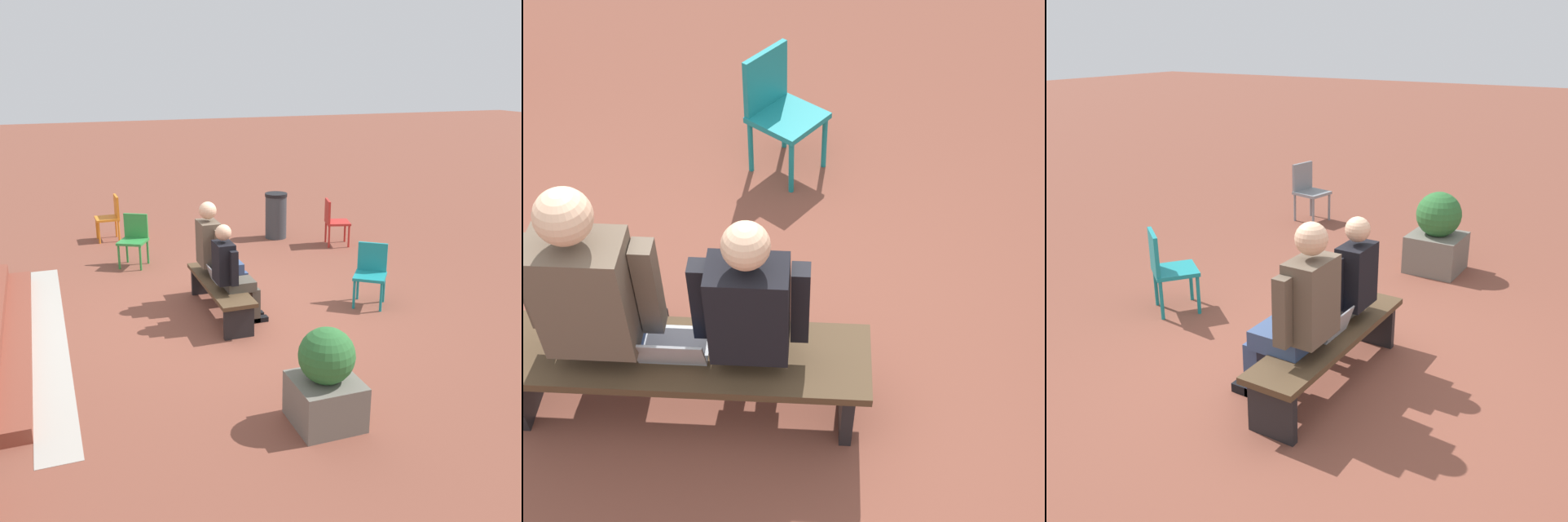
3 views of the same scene
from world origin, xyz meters
TOP-DOWN VIEW (x-y plane):
  - ground_plane at (0.00, 0.00)m, footprint 60.00×60.00m
  - bench at (0.11, 0.13)m, footprint 1.80×0.44m
  - person_student at (-0.23, 0.06)m, footprint 0.52×0.66m
  - person_adult at (0.47, 0.05)m, footprint 0.60×0.76m
  - laptop at (0.13, 0.14)m, footprint 0.32×0.29m
  - plastic_chair_far_right at (-0.24, -1.92)m, footprint 0.59×0.59m

SIDE VIEW (x-z plane):
  - ground_plane at x=0.00m, z-range 0.00..0.00m
  - bench at x=0.11m, z-range 0.13..0.58m
  - plastic_chair_far_right at x=-0.24m, z-range 0.06..0.90m
  - laptop at x=0.13m, z-range 0.39..0.61m
  - person_student at x=-0.23m, z-range 0.05..1.36m
  - person_adult at x=0.47m, z-range 0.04..1.48m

